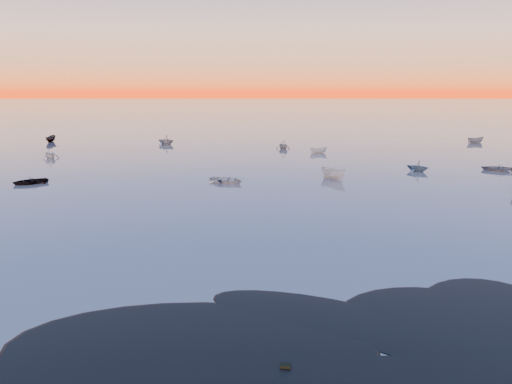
{
  "coord_description": "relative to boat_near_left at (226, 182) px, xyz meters",
  "views": [
    {
      "loc": [
        -3.43,
        -23.05,
        11.84
      ],
      "look_at": [
        -3.36,
        28.0,
        0.77
      ],
      "focal_mm": 35.0,
      "sensor_mm": 36.0,
      "label": 1
    }
  ],
  "objects": [
    {
      "name": "moored_fleet",
      "position": [
        6.99,
        15.83,
        0.0
      ],
      "size": [
        124.0,
        58.0,
        1.2
      ],
      "primitive_type": null,
      "color": "silver",
      "rests_on": "ground"
    },
    {
      "name": "mud_lobes",
      "position": [
        6.99,
        -38.17,
        0.01
      ],
      "size": [
        140.0,
        6.0,
        0.07
      ],
      "primitive_type": null,
      "color": "black",
      "rests_on": "ground"
    },
    {
      "name": "ground",
      "position": [
        6.99,
        62.83,
        0.0
      ],
      "size": [
        600.0,
        600.0,
        0.0
      ],
      "primitive_type": "plane",
      "color": "slate",
      "rests_on": "ground"
    },
    {
      "name": "boat_near_left",
      "position": [
        0.0,
        0.0,
        0.0
      ],
      "size": [
        3.76,
        4.69,
        1.09
      ],
      "primitive_type": "imported",
      "rotation": [
        0.0,
        0.0,
        1.05
      ],
      "color": "silver",
      "rests_on": "ground"
    }
  ]
}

